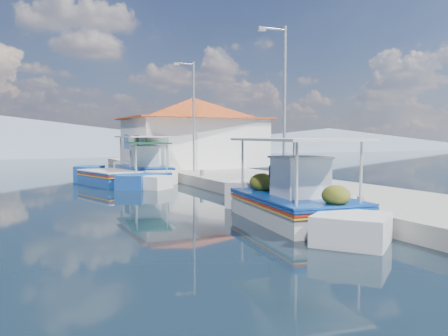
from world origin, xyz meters
name	(u,v)px	position (x,y,z in m)	size (l,w,h in m)	color
ground	(190,219)	(0.00, 0.00, 0.00)	(160.00, 160.00, 0.00)	black
quay	(260,183)	(5.90, 6.00, 0.25)	(5.00, 44.00, 0.50)	#9D9A93
bollards	(227,178)	(3.80, 5.25, 0.65)	(0.20, 17.20, 0.30)	#A5A8AD
main_caique	(293,204)	(2.51, -1.66, 0.51)	(3.02, 7.95, 2.64)	white
caique_green_canopy	(147,177)	(1.68, 10.18, 0.35)	(2.47, 6.24, 2.36)	white
caique_blue_hull	(109,179)	(-0.17, 10.46, 0.30)	(2.89, 6.00, 1.11)	#194696
caique_far	(143,171)	(2.08, 12.28, 0.50)	(2.43, 7.75, 2.71)	white
harbor_building	(193,131)	(6.20, 15.00, 2.78)	(10.49, 10.49, 4.40)	white
lamp_post_near	(282,98)	(4.51, 2.00, 3.85)	(1.21, 0.14, 6.00)	#A5A8AD
lamp_post_far	(192,110)	(4.51, 11.00, 3.85)	(1.21, 0.14, 6.00)	#A5A8AD
mountain_ridge	(89,139)	(6.54, 56.00, 2.04)	(171.40, 96.00, 5.50)	slate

